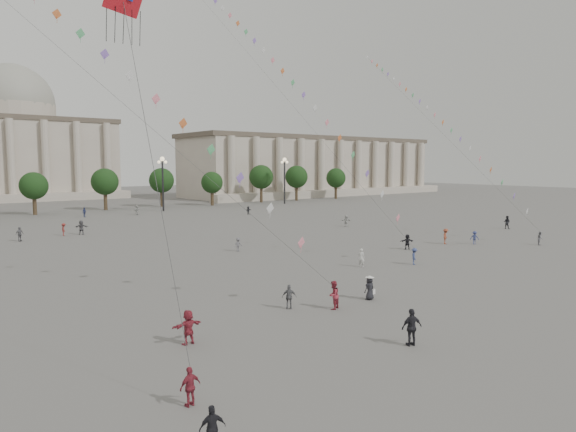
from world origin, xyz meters
TOP-DOWN VIEW (x-y plane):
  - ground at (0.00, 0.00)m, footprint 360.00×360.00m
  - hall_east at (75.00, 93.89)m, footprint 84.00×26.22m
  - hall_central at (0.00, 129.22)m, footprint 48.30×34.30m
  - tree_row at (0.00, 78.00)m, footprint 137.12×5.12m
  - lamp_post_mid_east at (15.00, 70.00)m, footprint 2.00×0.90m
  - lamp_post_far_east at (45.00, 70.00)m, footprint 2.00×0.90m
  - person_crowd_0 at (-0.63, 68.00)m, footprint 1.04×0.94m
  - person_crowd_3 at (16.99, 11.55)m, footprint 1.60×1.15m
  - person_crowd_4 at (8.01, 66.07)m, footprint 1.72×1.30m
  - person_crowd_6 at (1.75, 21.82)m, footprint 0.99×0.61m
  - person_crowd_7 at (26.01, 30.26)m, footprint 1.68×0.95m
  - person_crowd_8 at (23.52, 11.24)m, footprint 1.34×1.15m
  - person_crowd_9 at (24.57, 54.34)m, footprint 1.46×0.90m
  - person_crowd_12 at (-7.59, 45.51)m, footprint 1.79×1.45m
  - person_crowd_13 at (6.13, 7.97)m, footprint 0.64×0.73m
  - person_crowd_14 at (26.06, 9.09)m, footprint 1.08×1.12m
  - person_crowd_15 at (42.44, 14.24)m, footprint 0.89×1.04m
  - person_crowd_16 at (-15.22, 43.97)m, footprint 1.11×0.85m
  - person_crowd_17 at (-9.70, 45.88)m, footprint 0.72×1.11m
  - tourist_0 at (-18.57, -6.78)m, footprint 0.96×0.50m
  - tourist_1 at (-6.52, -7.80)m, footprint 1.23×0.82m
  - tourist_2 at (-15.47, -0.52)m, footprint 1.71×0.62m
  - tourist_3 at (-7.35, 1.35)m, footprint 0.98×0.87m
  - tourist_4 at (-19.42, -10.00)m, footprint 0.95×0.59m
  - kite_flyer_0 at (-5.14, -0.44)m, footprint 1.09×0.97m
  - kite_flyer_1 at (10.77, 5.66)m, footprint 1.13×1.11m
  - kite_flyer_2 at (31.42, 4.08)m, footprint 0.93×0.85m
  - hat_person at (-1.59, -0.27)m, footprint 0.80×0.60m
  - dragon_kite at (-18.13, 0.09)m, footprint 2.20×4.20m
  - kite_train_mid at (11.69, 36.00)m, footprint 2.49×56.90m
  - kite_train_east at (40.76, 27.35)m, footprint 17.81×42.73m

SIDE VIEW (x-z plane):
  - ground at x=0.00m, z-range 0.00..0.00m
  - person_crowd_6 at x=1.75m, z-range 0.00..1.48m
  - person_crowd_9 at x=24.57m, z-range 0.00..1.50m
  - tourist_4 at x=-19.42m, z-range 0.00..1.52m
  - person_crowd_14 at x=26.06m, z-range 0.00..1.53m
  - kite_flyer_2 at x=31.42m, z-range 0.00..1.55m
  - kite_flyer_1 at x=10.77m, z-range 0.00..1.56m
  - tourist_0 at x=-18.57m, z-range 0.00..1.57m
  - tourist_3 at x=-7.35m, z-range 0.00..1.59m
  - person_crowd_17 at x=-9.70m, z-range 0.00..1.63m
  - person_crowd_3 at x=16.99m, z-range 0.00..1.67m
  - person_crowd_13 at x=6.13m, z-range 0.00..1.69m
  - person_crowd_0 at x=-0.63m, z-range 0.00..1.70m
  - hat_person at x=-1.59m, z-range 0.01..1.70m
  - person_crowd_7 at x=26.01m, z-range 0.00..1.73m
  - person_crowd_16 at x=-15.22m, z-range 0.00..1.75m
  - person_crowd_8 at x=23.52m, z-range 0.00..1.80m
  - person_crowd_4 at x=8.01m, z-range 0.00..1.81m
  - tourist_2 at x=-15.47m, z-range 0.00..1.81m
  - kite_flyer_0 at x=-5.14m, z-range 0.00..1.85m
  - person_crowd_15 at x=42.44m, z-range 0.00..1.86m
  - person_crowd_12 at x=-7.59m, z-range 0.00..1.91m
  - tourist_1 at x=-6.52m, z-range 0.00..1.94m
  - tree_row at x=0.00m, z-range 1.39..9.39m
  - lamp_post_mid_east at x=15.00m, z-range 2.03..12.68m
  - lamp_post_far_east at x=45.00m, z-range 2.03..12.68m
  - hall_east at x=75.00m, z-range -0.17..17.03m
  - hall_central at x=0.00m, z-range -3.52..31.98m
  - dragon_kite at x=-18.13m, z-range 7.67..24.42m
  - kite_train_east at x=40.76m, z-range -10.41..45.62m
  - kite_train_mid at x=11.69m, z-range -10.43..64.02m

